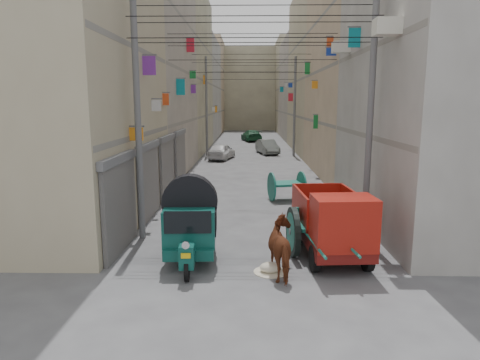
{
  "coord_description": "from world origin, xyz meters",
  "views": [
    {
      "loc": [
        -0.14,
        -7.36,
        4.35
      ],
      "look_at": [
        -0.42,
        6.5,
        1.84
      ],
      "focal_mm": 32.0,
      "sensor_mm": 36.0,
      "label": 1
    }
  ],
  "objects_px": {
    "tonga_cart": "(316,230)",
    "distant_car_grey": "(267,147)",
    "auto_rickshaw": "(190,223)",
    "second_cart": "(287,185)",
    "feed_sack": "(270,267)",
    "distant_car_white": "(222,151)",
    "mini_truck": "(334,227)",
    "horse": "(285,248)",
    "distant_car_green": "(251,136)"
  },
  "relations": [
    {
      "from": "tonga_cart",
      "to": "distant_car_green",
      "type": "bearing_deg",
      "value": 86.58
    },
    {
      "from": "mini_truck",
      "to": "distant_car_green",
      "type": "height_order",
      "value": "mini_truck"
    },
    {
      "from": "tonga_cart",
      "to": "horse",
      "type": "relative_size",
      "value": 1.9
    },
    {
      "from": "tonga_cart",
      "to": "horse",
      "type": "bearing_deg",
      "value": -130.45
    },
    {
      "from": "mini_truck",
      "to": "auto_rickshaw",
      "type": "bearing_deg",
      "value": 177.8
    },
    {
      "from": "distant_car_green",
      "to": "tonga_cart",
      "type": "bearing_deg",
      "value": 80.9
    },
    {
      "from": "second_cart",
      "to": "distant_car_grey",
      "type": "height_order",
      "value": "second_cart"
    },
    {
      "from": "auto_rickshaw",
      "to": "tonga_cart",
      "type": "bearing_deg",
      "value": 5.91
    },
    {
      "from": "second_cart",
      "to": "feed_sack",
      "type": "bearing_deg",
      "value": -110.15
    },
    {
      "from": "auto_rickshaw",
      "to": "tonga_cart",
      "type": "distance_m",
      "value": 3.59
    },
    {
      "from": "feed_sack",
      "to": "distant_car_white",
      "type": "relative_size",
      "value": 0.15
    },
    {
      "from": "feed_sack",
      "to": "distant_car_white",
      "type": "distance_m",
      "value": 22.66
    },
    {
      "from": "auto_rickshaw",
      "to": "horse",
      "type": "bearing_deg",
      "value": -23.38
    },
    {
      "from": "second_cart",
      "to": "mini_truck",
      "type": "bearing_deg",
      "value": -97.37
    },
    {
      "from": "tonga_cart",
      "to": "distant_car_grey",
      "type": "xyz_separation_m",
      "value": [
        -0.33,
        24.89,
        -0.13
      ]
    },
    {
      "from": "distant_car_green",
      "to": "mini_truck",
      "type": "bearing_deg",
      "value": 81.52
    },
    {
      "from": "mini_truck",
      "to": "feed_sack",
      "type": "relative_size",
      "value": 6.85
    },
    {
      "from": "horse",
      "to": "distant_car_grey",
      "type": "relative_size",
      "value": 0.46
    },
    {
      "from": "distant_car_white",
      "to": "mini_truck",
      "type": "bearing_deg",
      "value": 114.55
    },
    {
      "from": "horse",
      "to": "distant_car_green",
      "type": "distance_m",
      "value": 38.82
    },
    {
      "from": "tonga_cart",
      "to": "distant_car_grey",
      "type": "relative_size",
      "value": 0.88
    },
    {
      "from": "horse",
      "to": "distant_car_white",
      "type": "height_order",
      "value": "horse"
    },
    {
      "from": "auto_rickshaw",
      "to": "mini_truck",
      "type": "bearing_deg",
      "value": -1.49
    },
    {
      "from": "auto_rickshaw",
      "to": "distant_car_white",
      "type": "distance_m",
      "value": 21.76
    },
    {
      "from": "second_cart",
      "to": "distant_car_grey",
      "type": "bearing_deg",
      "value": 77.99
    },
    {
      "from": "distant_car_white",
      "to": "horse",
      "type": "bearing_deg",
      "value": 110.45
    },
    {
      "from": "auto_rickshaw",
      "to": "mini_truck",
      "type": "height_order",
      "value": "mini_truck"
    },
    {
      "from": "tonga_cart",
      "to": "mini_truck",
      "type": "distance_m",
      "value": 0.66
    },
    {
      "from": "mini_truck",
      "to": "distant_car_white",
      "type": "relative_size",
      "value": 1.0
    },
    {
      "from": "distant_car_white",
      "to": "distant_car_grey",
      "type": "distance_m",
      "value": 5.26
    },
    {
      "from": "feed_sack",
      "to": "horse",
      "type": "distance_m",
      "value": 0.7
    },
    {
      "from": "tonga_cart",
      "to": "second_cart",
      "type": "xyz_separation_m",
      "value": [
        -0.23,
        7.05,
        -0.05
      ]
    },
    {
      "from": "mini_truck",
      "to": "distant_car_white",
      "type": "distance_m",
      "value": 22.08
    },
    {
      "from": "auto_rickshaw",
      "to": "feed_sack",
      "type": "relative_size",
      "value": 5.01
    },
    {
      "from": "second_cart",
      "to": "distant_car_green",
      "type": "height_order",
      "value": "second_cart"
    },
    {
      "from": "second_cart",
      "to": "distant_car_white",
      "type": "xyz_separation_m",
      "value": [
        -3.82,
        14.12,
        -0.06
      ]
    },
    {
      "from": "horse",
      "to": "distant_car_white",
      "type": "xyz_separation_m",
      "value": [
        -3.02,
        22.66,
        -0.1
      ]
    },
    {
      "from": "second_cart",
      "to": "tonga_cart",
      "type": "bearing_deg",
      "value": -100.51
    },
    {
      "from": "horse",
      "to": "distant_car_white",
      "type": "bearing_deg",
      "value": -93.42
    },
    {
      "from": "auto_rickshaw",
      "to": "distant_car_grey",
      "type": "height_order",
      "value": "auto_rickshaw"
    },
    {
      "from": "mini_truck",
      "to": "distant_car_grey",
      "type": "height_order",
      "value": "mini_truck"
    },
    {
      "from": "mini_truck",
      "to": "second_cart",
      "type": "xyz_separation_m",
      "value": [
        -0.65,
        7.5,
        -0.27
      ]
    },
    {
      "from": "second_cart",
      "to": "distant_car_grey",
      "type": "xyz_separation_m",
      "value": [
        -0.1,
        17.83,
        -0.08
      ]
    },
    {
      "from": "tonga_cart",
      "to": "mini_truck",
      "type": "height_order",
      "value": "mini_truck"
    },
    {
      "from": "feed_sack",
      "to": "distant_car_grey",
      "type": "bearing_deg",
      "value": 87.72
    },
    {
      "from": "auto_rickshaw",
      "to": "second_cart",
      "type": "height_order",
      "value": "auto_rickshaw"
    },
    {
      "from": "mini_truck",
      "to": "distant_car_grey",
      "type": "relative_size",
      "value": 0.99
    },
    {
      "from": "feed_sack",
      "to": "distant_car_green",
      "type": "bearing_deg",
      "value": 90.38
    },
    {
      "from": "mini_truck",
      "to": "horse",
      "type": "height_order",
      "value": "mini_truck"
    },
    {
      "from": "auto_rickshaw",
      "to": "feed_sack",
      "type": "xyz_separation_m",
      "value": [
        2.16,
        -0.75,
        -0.96
      ]
    }
  ]
}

